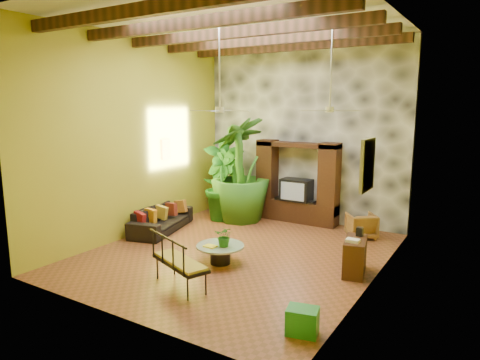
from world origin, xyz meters
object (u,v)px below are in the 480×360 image
Objects in this scene: entertainment_center at (297,188)px; tall_plant_a at (225,177)px; iron_bench at (177,260)px; ceiling_fan_back at (330,100)px; tall_plant_c at (240,170)px; coffee_table at (220,252)px; ceiling_fan_front at (220,100)px; wicker_armchair at (361,225)px; side_console at (355,256)px; tall_plant_b at (220,185)px; green_bin at (302,321)px; sofa at (162,219)px.

entertainment_center is 1.03× the size of tall_plant_a.
ceiling_fan_back is at bearing 87.03° from iron_bench.
tall_plant_c is at bearing -21.39° from tall_plant_a.
iron_bench reaches higher than coffee_table.
tall_plant_a is at bearing 158.61° from tall_plant_c.
ceiling_fan_front is 4.85m from wicker_armchair.
side_console is at bearing 20.27° from coffee_table.
tall_plant_c reaches higher than tall_plant_b.
wicker_armchair is at bearing 5.91° from tall_plant_b.
tall_plant_a is at bearing 122.17° from ceiling_fan_front.
tall_plant_b is at bearing 135.00° from green_bin.
sofa is at bearing 151.66° from green_bin.
iron_bench is (-1.54, -3.38, -2.85)m from ceiling_fan_back.
side_console is (4.72, -2.46, -0.82)m from tall_plant_a.
ceiling_fan_back reaches higher than tall_plant_c.
tall_plant_c is (1.24, 1.98, 1.16)m from sofa.
entertainment_center is at bearing 90.35° from coffee_table.
wicker_armchair is (2.23, 3.00, -3.09)m from ceiling_fan_front.
iron_bench is at bearing 31.47° from wicker_armchair.
wicker_armchair is 4.11m from tall_plant_b.
sofa is 2.02m from tall_plant_b.
tall_plant_a is 5.38m from side_console.
side_console is at bearing -48.52° from entertainment_center.
coffee_table is (2.15, -3.41, -0.91)m from tall_plant_a.
entertainment_center is 5.33m from iron_bench.
tall_plant_a is 5.34m from iron_bench.
ceiling_fan_front is at bearing -122.79° from sofa.
iron_bench is at bearing 174.07° from green_bin.
ceiling_fan_back is 0.80× the size of tall_plant_a.
entertainment_center is at bearing 115.25° from green_bin.
ceiling_fan_back is 4.96m from green_bin.
tall_plant_a is (-1.92, 3.06, -2.23)m from ceiling_fan_front.
ceiling_fan_front is 3.37m from iron_bench.
wicker_armchair is at bearing -79.48° from sofa.
entertainment_center is 1.29× the size of ceiling_fan_front.
sofa reaches higher than coffee_table.
tall_plant_b is (-3.59, 0.98, -2.39)m from ceiling_fan_back.
sofa is 4.87× the size of green_bin.
tall_plant_c is at bearing -32.52° from wicker_armchair.
tall_plant_c reaches higher than coffee_table.
coffee_table is at bearing -55.43° from tall_plant_b.
ceiling_fan_back is 0.63× the size of tall_plant_c.
tall_plant_c is (-3.45, -0.22, 1.18)m from wicker_armchair.
ceiling_fan_front reaches higher than green_bin.
coffee_table is at bearing -89.65° from entertainment_center.
tall_plant_b is 1.40× the size of iron_bench.
ceiling_fan_back reaches higher than coffee_table.
wicker_armchair is 0.77× the size of side_console.
side_console is 1.95× the size of green_bin.
ceiling_fan_front reaches higher than wicker_armchair.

